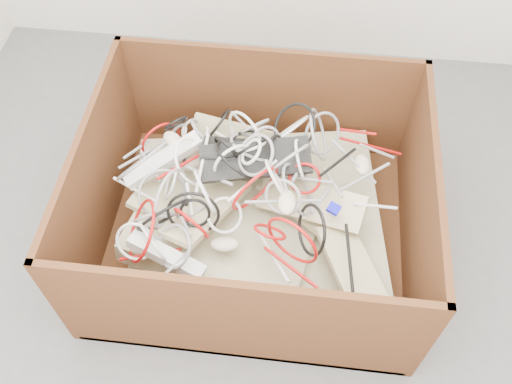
# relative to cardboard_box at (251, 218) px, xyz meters

# --- Properties ---
(ground) EXTENTS (3.00, 3.00, 0.00)m
(ground) POSITION_rel_cardboard_box_xyz_m (-0.02, -0.26, -0.14)
(ground) COLOR #505052
(ground) RESTS_ON ground
(room_shell) EXTENTS (3.04, 3.04, 2.50)m
(room_shell) POSITION_rel_cardboard_box_xyz_m (-0.02, -0.26, 1.11)
(room_shell) COLOR silver
(room_shell) RESTS_ON ground
(cardboard_box) EXTENTS (1.27, 1.06, 0.60)m
(cardboard_box) POSITION_rel_cardboard_box_xyz_m (0.00, 0.00, 0.00)
(cardboard_box) COLOR #3B210E
(cardboard_box) RESTS_ON ground
(keyboard_pile) EXTENTS (1.02, 0.81, 0.35)m
(keyboard_pile) POSITION_rel_cardboard_box_xyz_m (0.03, 0.00, 0.14)
(keyboard_pile) COLOR tan
(keyboard_pile) RESTS_ON cardboard_box
(mice_scatter) EXTENTS (0.84, 0.48, 0.20)m
(mice_scatter) POSITION_rel_cardboard_box_xyz_m (-0.02, 0.02, 0.22)
(mice_scatter) COLOR beige
(mice_scatter) RESTS_ON keyboard_pile
(power_strip_left) EXTENTS (0.30, 0.25, 0.14)m
(power_strip_left) POSITION_rel_cardboard_box_xyz_m (-0.35, 0.08, 0.23)
(power_strip_left) COLOR silver
(power_strip_left) RESTS_ON keyboard_pile
(power_strip_right) EXTENTS (0.30, 0.15, 0.10)m
(power_strip_right) POSITION_rel_cardboard_box_xyz_m (-0.26, -0.31, 0.18)
(power_strip_right) COLOR silver
(power_strip_right) RESTS_ON keyboard_pile
(vga_plug) EXTENTS (0.06, 0.06, 0.03)m
(vga_plug) POSITION_rel_cardboard_box_xyz_m (0.32, -0.07, 0.22)
(vga_plug) COLOR #0E0DD1
(vga_plug) RESTS_ON keyboard_pile
(cable_tangle) EXTENTS (1.15, 0.85, 0.41)m
(cable_tangle) POSITION_rel_cardboard_box_xyz_m (-0.08, 0.01, 0.25)
(cable_tangle) COLOR gray
(cable_tangle) RESTS_ON keyboard_pile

